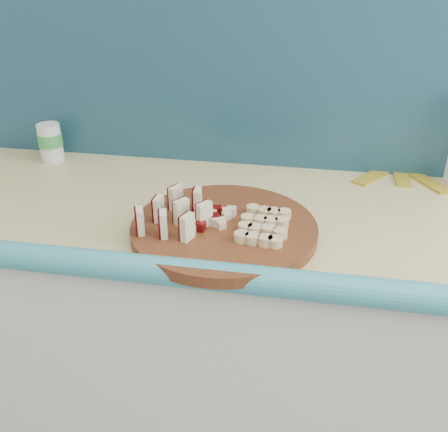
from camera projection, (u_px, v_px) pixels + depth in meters
The scene contains 8 objects.
kitchen_counter at pixel (327, 357), 1.41m from camera, with size 2.20×0.63×0.91m.
backsplash at pixel (353, 82), 1.32m from camera, with size 2.20×0.02×0.50m, color teal.
cutting_board at pixel (224, 229), 1.11m from camera, with size 0.41×0.41×0.03m, color #46220F.
apple_wedges at pixel (176, 213), 1.09m from camera, with size 0.15×0.17×0.06m.
apple_chunks at pixel (213, 218), 1.11m from camera, with size 0.07×0.07×0.02m.
banana_slices at pixel (264, 225), 1.08m from camera, with size 0.12×0.16×0.02m.
canister at pixel (51, 142), 1.47m from camera, with size 0.07×0.07×0.11m.
banana_peel at pixel (400, 175), 1.39m from camera, with size 0.26×0.22×0.01m.
Camera 1 is at (-0.00, 0.42, 1.48)m, focal length 40.00 mm.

